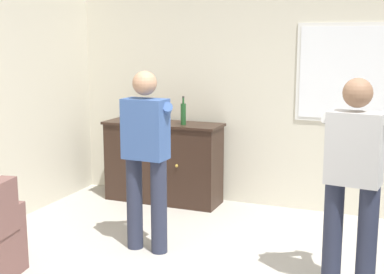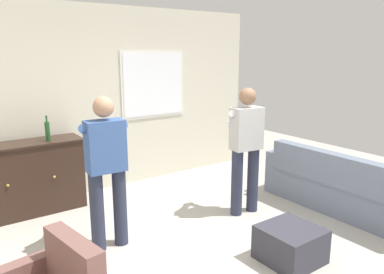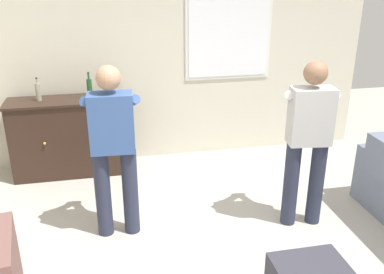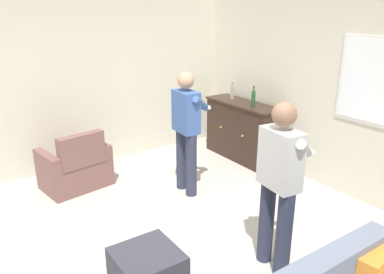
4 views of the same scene
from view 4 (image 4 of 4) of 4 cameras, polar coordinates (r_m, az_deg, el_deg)
The scene contains 10 objects.
ground at distance 4.31m, azimuth -3.87°, elevation -15.46°, with size 10.40×10.40×0.00m, color #B2ADA3.
wall_back_with_window at distance 5.48m, azimuth 20.80°, elevation 6.94°, with size 5.20×0.15×2.80m.
wall_side_left at distance 6.10m, azimuth -17.12°, elevation 8.39°, with size 0.12×5.20×2.80m, color beige.
armchair at distance 5.57m, azimuth -17.23°, elevation -4.58°, with size 0.77×0.97×0.85m.
sideboard_cabinet at distance 6.35m, azimuth 7.63°, elevation 0.95°, with size 1.44×0.49×0.97m.
bottle_wine_green at distance 6.43m, azimuth 6.13°, elevation 6.75°, with size 0.06×0.06×0.28m.
bottle_liquor_amber at distance 5.94m, azimuth 9.33°, elevation 5.80°, with size 0.06×0.06×0.33m.
ottoman at distance 3.64m, azimuth -6.82°, elevation -19.43°, with size 0.57×0.57×0.36m, color #33333D.
person_standing_left at distance 4.98m, azimuth -0.79°, elevation 1.49°, with size 0.56×0.48×1.68m.
person_standing_right at distance 3.55m, azimuth 13.23°, elevation -6.48°, with size 0.55×0.50×1.68m.
Camera 4 is at (3.09, -1.76, 2.43)m, focal length 35.00 mm.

